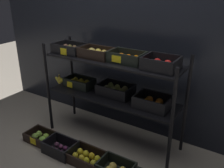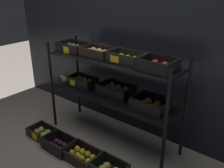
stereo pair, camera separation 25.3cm
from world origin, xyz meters
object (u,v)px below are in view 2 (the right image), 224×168
at_px(display_rack, 112,77).
at_px(crate_ground_plum, 59,145).
at_px(crate_ground_lemon, 82,156).
at_px(crate_ground_apple_green, 42,133).

relative_size(display_rack, crate_ground_plum, 4.78).
bearing_deg(display_rack, crate_ground_lemon, -89.65).
distance_m(crate_ground_plum, crate_ground_lemon, 0.32).
bearing_deg(crate_ground_apple_green, crate_ground_lemon, -0.78).
bearing_deg(crate_ground_lemon, crate_ground_plum, -175.35).
distance_m(crate_ground_apple_green, crate_ground_lemon, 0.64).
height_order(crate_ground_apple_green, crate_ground_plum, crate_ground_plum).
distance_m(crate_ground_apple_green, crate_ground_plum, 0.33).
bearing_deg(display_rack, crate_ground_plum, -122.06).
height_order(display_rack, crate_ground_lemon, display_rack).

